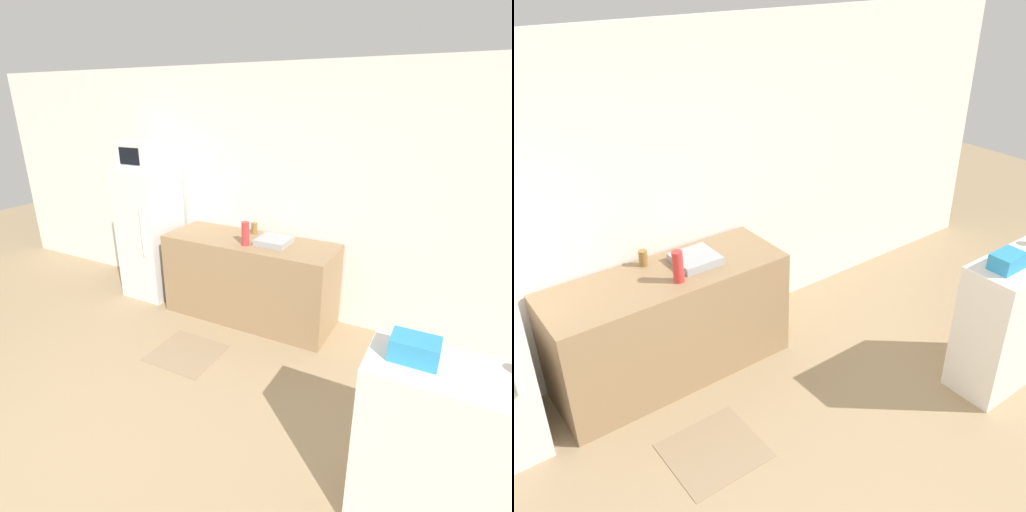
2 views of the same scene
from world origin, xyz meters
TOP-DOWN VIEW (x-y plane):
  - ground_plane at (0.00, 0.00)m, footprint 14.00×14.00m
  - wall_back at (0.00, 2.80)m, footprint 8.00×0.06m
  - refrigerator at (-1.30, 2.43)m, footprint 0.56×0.61m
  - microwave at (-1.30, 2.43)m, footprint 0.51×0.33m
  - counter at (0.05, 2.43)m, footprint 1.83×0.65m
  - sink_basin at (0.32, 2.45)m, footprint 0.32×0.32m
  - bottle_tall at (0.08, 2.28)m, footprint 0.08×0.08m
  - bottle_short at (-0.01, 2.65)m, footprint 0.07×0.07m
  - shelf_cabinet at (2.04, 0.82)m, footprint 0.81×0.42m
  - basket at (1.86, 0.84)m, footprint 0.23×0.16m
  - kitchen_rug at (-0.15, 1.53)m, footprint 0.63×0.59m

SIDE VIEW (x-z plane):
  - ground_plane at x=0.00m, z-range 0.00..0.00m
  - kitchen_rug at x=-0.15m, z-range 0.00..0.01m
  - counter at x=0.05m, z-range 0.00..0.90m
  - shelf_cabinet at x=2.04m, z-range 0.00..1.05m
  - refrigerator at x=-1.30m, z-range 0.00..1.53m
  - sink_basin at x=0.32m, z-range 0.90..0.96m
  - bottle_short at x=-0.01m, z-range 0.90..1.02m
  - bottle_tall at x=0.08m, z-range 0.90..1.14m
  - basket at x=1.86m, z-range 1.05..1.17m
  - wall_back at x=0.00m, z-range 0.00..2.60m
  - microwave at x=-1.30m, z-range 1.53..1.84m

